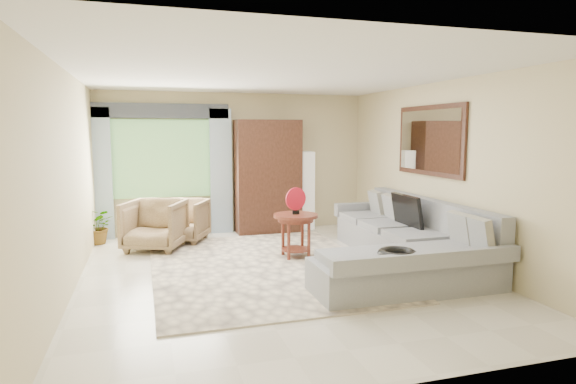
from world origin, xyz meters
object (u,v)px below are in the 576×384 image
object	(u,v)px
tv_screen	(407,211)
armoire	(268,176)
coffee_table	(296,235)
armchair_right	(182,221)
sectional_sofa	(404,247)
floor_lamp	(307,190)
potted_plant	(99,226)
armchair_left	(155,225)

from	to	relation	value
tv_screen	armoire	size ratio (longest dim) A/B	0.35
coffee_table	armchair_right	size ratio (longest dim) A/B	0.82
sectional_sofa	floor_lamp	distance (m)	3.03
tv_screen	potted_plant	distance (m)	5.05
tv_screen	armchair_right	size ratio (longest dim) A/B	0.92
potted_plant	floor_lamp	bearing A→B (deg)	3.64
sectional_sofa	tv_screen	size ratio (longest dim) A/B	4.68
sectional_sofa	coffee_table	world-z (taller)	sectional_sofa
armoire	potted_plant	bearing A→B (deg)	-176.54
sectional_sofa	armchair_left	size ratio (longest dim) A/B	3.90
armchair_right	floor_lamp	world-z (taller)	floor_lamp
armchair_right	sectional_sofa	bearing A→B (deg)	-16.78
sectional_sofa	armoire	size ratio (longest dim) A/B	1.65
armchair_left	armoire	distance (m)	2.35
armoire	floor_lamp	world-z (taller)	armoire
potted_plant	floor_lamp	xyz separation A→B (m)	(3.78, 0.24, 0.45)
armoire	floor_lamp	xyz separation A→B (m)	(0.80, 0.06, -0.30)
sectional_sofa	coffee_table	size ratio (longest dim) A/B	5.22
potted_plant	coffee_table	bearing A→B (deg)	-31.83
armchair_left	armchair_right	size ratio (longest dim) A/B	1.10
armchair_right	floor_lamp	distance (m)	2.49
potted_plant	sectional_sofa	bearing A→B (deg)	-32.84
sectional_sofa	armoire	bearing A→B (deg)	113.06
tv_screen	armchair_right	xyz separation A→B (m)	(-3.12, 2.08, -0.35)
armchair_left	floor_lamp	world-z (taller)	floor_lamp
sectional_sofa	tv_screen	bearing A→B (deg)	57.06
tv_screen	floor_lamp	xyz separation A→B (m)	(-0.70, 2.55, 0.03)
armchair_right	armoire	distance (m)	1.80
armoire	floor_lamp	size ratio (longest dim) A/B	1.40
sectional_sofa	floor_lamp	xyz separation A→B (m)	(-0.43, 2.96, 0.47)
potted_plant	armchair_left	bearing A→B (deg)	-37.96
coffee_table	armchair_left	bearing A→B (deg)	151.20
armoire	coffee_table	bearing A→B (deg)	-91.92
potted_plant	armchair_right	bearing A→B (deg)	-9.56
sectional_sofa	armchair_left	world-z (taller)	sectional_sofa
coffee_table	armchair_left	world-z (taller)	armchair_left
armchair_left	potted_plant	bearing A→B (deg)	164.33
coffee_table	armoire	distance (m)	2.11
coffee_table	armoire	world-z (taller)	armoire
tv_screen	armchair_left	distance (m)	3.93
armchair_right	floor_lamp	xyz separation A→B (m)	(2.42, 0.47, 0.38)
coffee_table	potted_plant	xyz separation A→B (m)	(-2.91, 1.81, -0.05)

